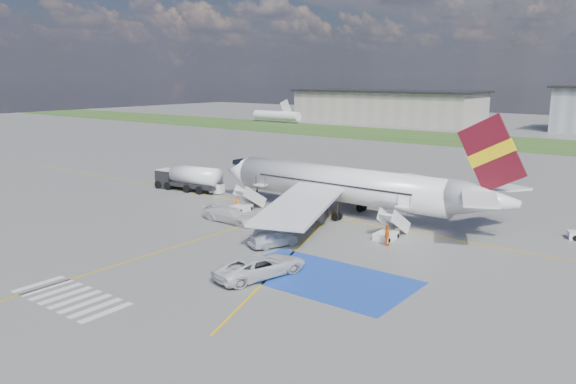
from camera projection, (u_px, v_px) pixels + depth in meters
name	position (u px, v px, depth m)	size (l,w,h in m)	color
ground	(257.00, 243.00, 52.18)	(400.00, 400.00, 0.00)	#60605E
grass_strip	(532.00, 145.00, 125.95)	(400.00, 30.00, 0.01)	#2D4C1E
taxiway_line_main	(328.00, 217.00, 61.50)	(120.00, 0.20, 0.01)	gold
taxiway_line_cross	(135.00, 259.00, 47.40)	(0.20, 60.00, 0.01)	gold
taxiway_line_diag	(328.00, 217.00, 61.50)	(0.20, 60.00, 0.01)	gold
staging_box	(322.00, 278.00, 43.11)	(14.00, 8.00, 0.01)	#1B40A5
crosswalk	(70.00, 297.00, 39.28)	(9.00, 4.00, 0.01)	silver
terminal_west	(387.00, 107.00, 184.89)	(60.00, 22.00, 10.00)	gray
airliner	(350.00, 186.00, 61.46)	(36.81, 32.95, 11.92)	silver
airstairs_fwd	(244.00, 205.00, 64.48)	(1.90, 5.20, 3.60)	silver
airstairs_aft	(388.00, 232.00, 53.45)	(1.90, 5.20, 3.60)	silver
fuel_tanker	(189.00, 180.00, 75.45)	(10.19, 3.72, 3.40)	black
gpu_cart	(217.00, 189.00, 73.41)	(1.96, 1.43, 1.49)	silver
car_silver_a	(273.00, 238.00, 50.84)	(1.86, 4.62, 1.57)	silver
car_silver_b	(268.00, 230.00, 53.65)	(1.61, 4.61, 1.52)	silver
van_white_a	(261.00, 263.00, 43.17)	(2.70, 5.85, 2.20)	silver
van_white_b	(230.00, 213.00, 59.26)	(2.12, 5.21, 2.04)	silver
crew_fwd	(237.00, 203.00, 64.91)	(0.59, 0.39, 1.62)	orange
crew_nose	(246.00, 195.00, 68.29)	(0.89, 0.69, 1.83)	#F25E0C
crew_aft	(387.00, 235.00, 51.11)	(1.13, 0.47, 1.93)	#E9600C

